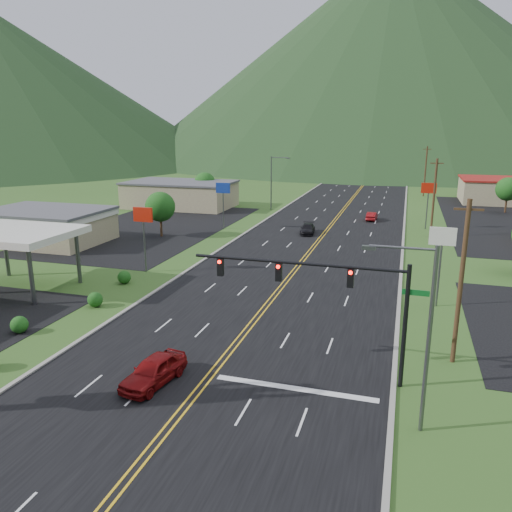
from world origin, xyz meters
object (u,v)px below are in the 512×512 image
(car_red_near, at_px, (154,371))
(car_dark_mid, at_px, (308,229))
(gas_canopy, at_px, (14,235))
(streetlight_west, at_px, (273,179))
(traffic_signal, at_px, (331,288))
(car_red_far, at_px, (372,216))
(streetlight_east, at_px, (422,328))

(car_red_near, xyz_separation_m, car_dark_mid, (0.53, 41.76, -0.14))
(gas_canopy, bearing_deg, streetlight_west, 77.87)
(streetlight_west, distance_m, car_dark_mid, 20.84)
(traffic_signal, height_order, car_red_far, traffic_signal)
(car_red_near, height_order, car_dark_mid, car_red_near)
(streetlight_east, relative_size, car_dark_mid, 2.07)
(traffic_signal, relative_size, streetlight_east, 1.46)
(streetlight_west, distance_m, gas_canopy, 49.10)
(streetlight_east, bearing_deg, car_dark_mid, 107.55)
(traffic_signal, distance_m, gas_canopy, 29.59)
(gas_canopy, height_order, car_red_far, gas_canopy)
(streetlight_west, height_order, car_dark_mid, streetlight_west)
(car_red_near, bearing_deg, car_dark_mid, 98.73)
(streetlight_east, xyz_separation_m, gas_canopy, (-33.18, 12.00, -0.31))
(car_dark_mid, relative_size, car_red_far, 1.13)
(gas_canopy, xyz_separation_m, car_dark_mid, (19.88, 30.05, -4.24))
(car_red_far, bearing_deg, traffic_signal, 93.81)
(traffic_signal, bearing_deg, car_dark_mid, 102.74)
(car_red_near, distance_m, car_red_far, 54.69)
(car_red_near, height_order, car_red_far, car_red_near)
(gas_canopy, relative_size, car_dark_mid, 2.30)
(car_red_near, bearing_deg, streetlight_west, 108.06)
(car_red_near, distance_m, car_dark_mid, 41.76)
(car_dark_mid, distance_m, car_red_far, 14.43)
(gas_canopy, distance_m, car_dark_mid, 36.28)
(streetlight_east, distance_m, car_red_far, 54.90)
(gas_canopy, bearing_deg, car_red_far, 57.19)
(car_red_far, bearing_deg, car_dark_mid, 61.37)
(streetlight_east, bearing_deg, streetlight_west, 110.86)
(streetlight_east, xyz_separation_m, car_red_near, (-13.84, 0.30, -4.41))
(traffic_signal, xyz_separation_m, car_dark_mid, (-8.61, 38.06, -4.70))
(traffic_signal, xyz_separation_m, car_red_far, (-1.14, 50.41, -4.70))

